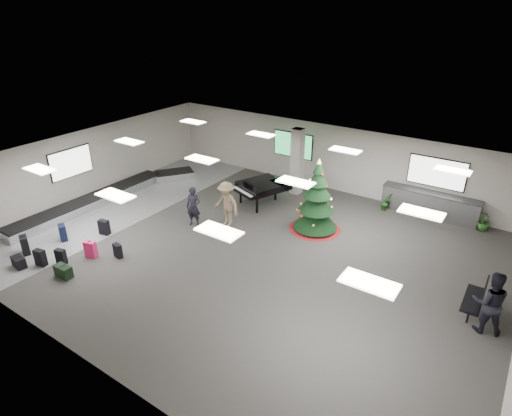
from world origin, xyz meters
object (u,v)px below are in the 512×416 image
Objects in this scene: grand_piano at (261,186)px; potted_plant_left at (385,203)px; baggage_carousel at (109,196)px; traveler_b at (227,204)px; christmas_tree at (316,206)px; service_counter at (429,204)px; pink_suitcase at (91,249)px; traveler_bench at (490,302)px; bench at (478,298)px; traveler_a at (193,207)px; potted_plant_right at (484,221)px.

grand_piano is 5.59m from potted_plant_left.
baggage_carousel is 3.75× the size of grand_piano.
traveler_b is (6.12, 1.13, 0.75)m from baggage_carousel.
potted_plant_left is (1.77, 3.34, -0.68)m from christmas_tree.
pink_suitcase is (-9.30, -10.38, -0.23)m from service_counter.
pink_suitcase is 13.06m from traveler_bench.
baggage_carousel is 6.26m from traveler_b.
pink_suitcase is 0.43× the size of bench.
traveler_bench is (9.87, -3.51, 0.09)m from grand_piano.
christmas_tree is 5.01m from traveler_a.
pink_suitcase reaches higher than baggage_carousel.
baggage_carousel is 5.05× the size of traveler_b.
baggage_carousel is at bearing -152.33° from service_counter.
christmas_tree reaches higher than grand_piano.
traveler_b is (-9.58, 0.30, 0.42)m from bench.
potted_plant_right is (3.94, 0.37, 0.06)m from potted_plant_left.
grand_piano is at bearing 30.58° from baggage_carousel.
potted_plant_right reaches higher than baggage_carousel.
grand_piano is at bearing -155.15° from service_counter.
traveler_bench is (16.03, 0.13, 0.75)m from baggage_carousel.
traveler_a is at bearing -136.16° from potted_plant_left.
traveler_a is 0.88× the size of traveler_bench.
traveler_b is (2.58, 4.78, 0.64)m from pink_suitcase.
grand_piano is at bearing -36.55° from traveler_bench.
traveler_a reaches higher than potted_plant_left.
bench is 9.59m from traveler_b.
pink_suitcase is at bearing -0.15° from traveler_bench.
service_counter is at bearing 47.72° from christmas_tree.
bench is at bearing -17.75° from christmas_tree.
traveler_a is at bearing -148.17° from potted_plant_right.
bench is (12.15, 4.47, 0.22)m from pink_suitcase.
bench is 1.81× the size of potted_plant_right.
service_counter is at bearing 176.09° from potted_plant_right.
baggage_carousel is at bearing -162.23° from traveler_b.
bench is 0.88m from traveler_bench.
pink_suitcase is 5.46m from traveler_b.
traveler_a is (-7.85, -6.38, 0.30)m from service_counter.
service_counter is 10.12m from traveler_a.
traveler_a is at bearing -18.13° from traveler_bench.
traveler_a is (1.45, 4.00, 0.52)m from pink_suitcase.
grand_piano is 1.35× the size of traveler_bench.
traveler_bench reaches higher than bench.
traveler_bench is (11.03, -0.22, 0.12)m from traveler_a.
baggage_carousel is 11.54× the size of potted_plant_right.
pink_suitcase is 0.25× the size of grand_piano.
potted_plant_left is 0.85× the size of potted_plant_right.
bench reaches higher than pink_suitcase.
traveler_b reaches higher than potted_plant_left.
traveler_a is 0.88× the size of traveler_b.
baggage_carousel is 5.05m from traveler_a.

